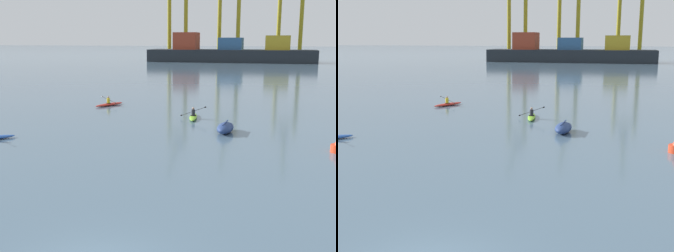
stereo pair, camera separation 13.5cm
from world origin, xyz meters
TOP-DOWN VIEW (x-y plane):
  - container_barge at (-8.97, 113.77)m, footprint 47.18×10.43m
  - gantry_crane_west at (-26.67, 123.02)m, footprint 6.52×16.58m
  - gantry_crane_west_mid at (-10.63, 123.24)m, footprint 6.95×16.25m
  - gantry_crane_east_mid at (7.48, 126.73)m, footprint 7.74×21.83m
  - capsized_dinghy at (1.33, 19.53)m, footprint 1.25×2.66m
  - kayak_lime at (-1.91, 24.31)m, footprint 2.16×3.45m
  - kayak_red at (-11.28, 28.96)m, footprint 2.11×3.29m

SIDE VIEW (x-z plane):
  - kayak_lime at x=-1.91m, z-range -0.35..0.70m
  - kayak_red at x=-11.28m, z-range -0.30..0.65m
  - capsized_dinghy at x=1.33m, z-range -0.03..0.73m
  - container_barge at x=-8.97m, z-range -1.46..6.92m
  - gantry_crane_west_mid at x=-10.63m, z-range 0.16..32.16m
  - gantry_crane_east_mid at x=7.48m, z-range 0.30..32.62m
  - gantry_crane_west at x=-26.67m, z-range 0.35..35.99m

